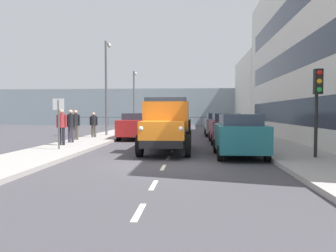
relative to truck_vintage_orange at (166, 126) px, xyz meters
The scene contains 22 objects.
ground_plane 7.53m from the truck_vintage_orange, 91.65° to the right, with size 80.00×80.00×0.00m, color #423F44.
sidewalk_left 9.23m from the truck_vintage_orange, 125.76° to the right, with size 2.77×41.88×0.15m, color #9E9993.
sidewalk_right 8.98m from the truck_vintage_orange, 56.48° to the right, with size 2.77×41.88×0.15m, color #9E9993.
road_centreline_markings 7.12m from the truck_vintage_orange, 91.75° to the right, with size 0.12×38.27×0.01m.
building_far_block 27.15m from the truck_vintage_orange, 113.52° to the right, with size 8.08×12.77×8.01m.
sea_horizon 31.40m from the truck_vintage_orange, 90.39° to the right, with size 80.00×0.80×5.00m, color #84939E.
seawall_railing 27.77m from the truck_vintage_orange, 90.44° to the right, with size 28.08×0.08×1.20m.
truck_vintage_orange is the anchor object (origin of this frame).
car_teal_kerbside_near 3.21m from the truck_vintage_orange, 160.68° to the left, with size 1.89×3.93×1.72m.
car_maroon_kerbside_1 5.71m from the truck_vintage_orange, 121.96° to the right, with size 1.76×4.41×1.72m.
car_grey_kerbside_2 11.45m from the truck_vintage_orange, 105.29° to the right, with size 1.93×4.51×1.72m.
car_red_oppositeside_0 7.68m from the truck_vintage_orange, 70.27° to the right, with size 1.90×4.36×1.72m.
car_white_oppositeside_1 13.97m from the truck_vintage_orange, 79.31° to the right, with size 1.89×4.50×1.72m.
car_black_oppositeside_2 19.52m from the truck_vintage_orange, 82.37° to the right, with size 1.94×4.64×1.72m.
pedestrian_with_bag 5.62m from the truck_vintage_orange, 16.79° to the right, with size 0.53×0.34×1.81m.
pedestrian_strolling 6.27m from the truck_vintage_orange, 29.49° to the right, with size 0.53×0.34×1.78m.
pedestrian_near_railing 7.58m from the truck_vintage_orange, 39.89° to the right, with size 0.53×0.34×1.76m.
pedestrian_couple_b 8.78m from the truck_vintage_orange, 52.36° to the right, with size 0.53×0.34×1.62m.
traffic_light_near 6.18m from the truck_vintage_orange, 159.10° to the left, with size 0.28×0.41×3.20m.
lamp_post_promenade 10.76m from the truck_vintage_orange, 61.00° to the right, with size 0.32×1.14×6.69m.
lamp_post_far 20.13m from the truck_vintage_orange, 75.91° to the right, with size 0.32×1.14×5.80m.
street_sign 4.81m from the truck_vintage_orange, ahead, with size 0.50×0.07×2.25m.
Camera 1 is at (-0.98, 11.42, 1.81)m, focal length 35.82 mm.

